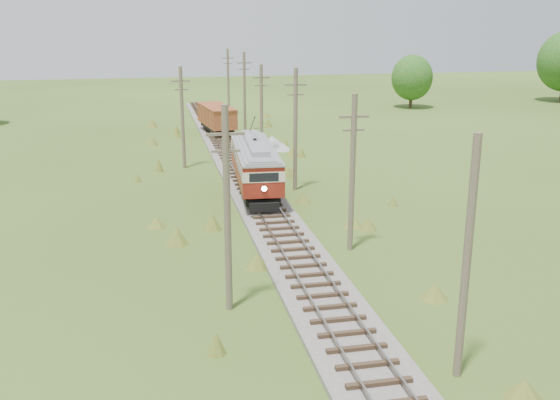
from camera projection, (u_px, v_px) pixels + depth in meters
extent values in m
cube|color=#605B54|center=(247.00, 181.00, 49.00)|extent=(3.60, 96.00, 0.25)
cube|color=#726659|center=(238.00, 177.00, 48.76)|extent=(0.08, 96.00, 0.17)
cube|color=#726659|center=(256.00, 176.00, 49.04)|extent=(0.08, 96.00, 0.17)
cube|color=#2D2116|center=(247.00, 178.00, 48.94)|extent=(2.40, 96.00, 0.16)
cube|color=black|center=(255.00, 183.00, 44.93)|extent=(3.00, 10.67, 0.43)
cube|color=maroon|center=(255.00, 170.00, 44.66)|extent=(3.46, 11.61, 1.05)
cube|color=beige|center=(255.00, 158.00, 44.43)|extent=(3.49, 11.67, 0.67)
cube|color=black|center=(255.00, 158.00, 44.43)|extent=(3.48, 11.16, 0.52)
cube|color=maroon|center=(255.00, 152.00, 44.29)|extent=(3.46, 11.61, 0.29)
cube|color=gray|center=(255.00, 147.00, 44.21)|extent=(3.52, 11.73, 0.36)
cube|color=gray|center=(255.00, 143.00, 44.12)|extent=(1.80, 8.65, 0.38)
sphere|color=#FFF2BF|center=(264.00, 189.00, 39.10)|extent=(0.34, 0.34, 0.34)
cylinder|color=black|center=(252.00, 124.00, 45.45)|extent=(0.37, 4.44, 1.84)
cylinder|color=black|center=(251.00, 200.00, 40.72)|extent=(0.17, 0.77, 0.76)
cylinder|color=black|center=(273.00, 199.00, 40.91)|extent=(0.17, 0.77, 0.76)
cylinder|color=black|center=(241.00, 170.00, 48.97)|extent=(0.17, 0.77, 0.76)
cylinder|color=black|center=(259.00, 169.00, 49.16)|extent=(0.17, 0.77, 0.76)
cube|color=black|center=(217.00, 127.00, 68.81)|extent=(2.99, 7.35, 0.50)
cube|color=maroon|center=(217.00, 116.00, 68.46)|extent=(3.61, 8.21, 1.98)
cube|color=maroon|center=(216.00, 106.00, 68.17)|extent=(3.68, 8.37, 0.12)
cylinder|color=black|center=(216.00, 130.00, 66.40)|extent=(0.22, 0.80, 0.79)
cylinder|color=black|center=(229.00, 130.00, 66.87)|extent=(0.22, 0.80, 0.79)
cylinder|color=black|center=(206.00, 124.00, 70.71)|extent=(0.22, 0.80, 0.79)
cylinder|color=black|center=(218.00, 123.00, 71.19)|extent=(0.22, 0.80, 0.79)
cone|color=gray|center=(272.00, 142.00, 61.70)|extent=(3.37, 3.37, 1.26)
cone|color=gray|center=(283.00, 147.00, 60.95)|extent=(1.90, 1.90, 0.74)
cylinder|color=brown|center=(467.00, 261.00, 21.15)|extent=(0.30, 0.30, 8.80)
cylinder|color=brown|center=(352.00, 174.00, 33.44)|extent=(0.30, 0.30, 8.60)
cube|color=brown|center=(354.00, 117.00, 32.58)|extent=(1.60, 0.12, 0.12)
cube|color=brown|center=(354.00, 130.00, 32.78)|extent=(1.20, 0.10, 0.10)
cylinder|color=brown|center=(295.00, 130.00, 45.59)|extent=(0.30, 0.30, 9.00)
cube|color=brown|center=(296.00, 85.00, 44.68)|extent=(1.60, 0.12, 0.12)
cube|color=brown|center=(296.00, 95.00, 44.87)|extent=(1.20, 0.10, 0.10)
cylinder|color=brown|center=(261.00, 110.00, 57.86)|extent=(0.30, 0.30, 8.40)
cube|color=brown|center=(261.00, 78.00, 57.03)|extent=(1.60, 0.12, 0.12)
cube|color=brown|center=(261.00, 85.00, 57.22)|extent=(1.20, 0.10, 0.10)
cylinder|color=brown|center=(245.00, 92.00, 70.10)|extent=(0.30, 0.30, 8.90)
cube|color=brown|center=(244.00, 63.00, 69.19)|extent=(1.60, 0.12, 0.12)
cube|color=brown|center=(244.00, 69.00, 69.39)|extent=(1.20, 0.10, 0.10)
cylinder|color=brown|center=(228.00, 82.00, 82.31)|extent=(0.30, 0.30, 8.70)
cube|color=brown|center=(228.00, 58.00, 81.44)|extent=(1.60, 0.12, 0.12)
cube|color=brown|center=(228.00, 64.00, 81.63)|extent=(1.20, 0.10, 0.10)
cylinder|color=brown|center=(227.00, 212.00, 26.27)|extent=(0.30, 0.30, 9.00)
cube|color=brown|center=(225.00, 134.00, 25.36)|extent=(1.60, 0.12, 0.12)
cube|color=brown|center=(226.00, 151.00, 25.55)|extent=(1.20, 0.10, 0.10)
cylinder|color=brown|center=(182.00, 118.00, 52.60)|extent=(0.30, 0.30, 8.60)
cube|color=brown|center=(181.00, 81.00, 51.74)|extent=(1.60, 0.12, 0.12)
cube|color=brown|center=(181.00, 90.00, 51.93)|extent=(1.20, 0.10, 0.10)
cylinder|color=#38281C|center=(411.00, 99.00, 90.31)|extent=(0.50, 0.50, 2.52)
ellipsoid|color=#1A4815|center=(412.00, 78.00, 89.46)|extent=(5.88, 5.88, 6.47)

